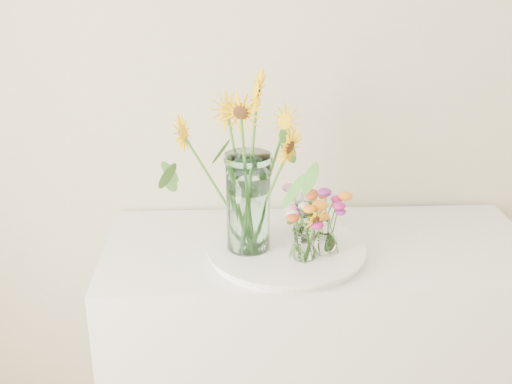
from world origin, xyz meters
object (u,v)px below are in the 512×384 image
mason_jar (248,203)px  small_vase_b (325,236)px  small_vase_c (303,219)px  tray (286,252)px  counter (315,359)px  small_vase_a (304,244)px

mason_jar → small_vase_b: mason_jar is taller
mason_jar → small_vase_c: mason_jar is taller
tray → small_vase_b: size_ratio=4.04×
counter → small_vase_c: 0.53m
tray → small_vase_c: 0.14m
small_vase_b → small_vase_c: 0.15m
counter → small_vase_b: 0.54m
mason_jar → small_vase_a: 0.21m
mason_jar → small_vase_a: mason_jar is taller
tray → small_vase_c: small_vase_c is taller
mason_jar → tray: bearing=-1.1°
small_vase_c → counter: bearing=-37.7°
counter → mason_jar: mason_jar is taller
small_vase_c → small_vase_a: bearing=-95.2°
tray → mason_jar: 0.21m
small_vase_a → small_vase_b: 0.08m
counter → small_vase_a: 0.55m
mason_jar → small_vase_c: bearing=30.6°
small_vase_a → tray: bearing=121.1°
counter → tray: 0.48m
tray → mason_jar: (-0.12, 0.00, 0.17)m
tray → mason_jar: bearing=178.9°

